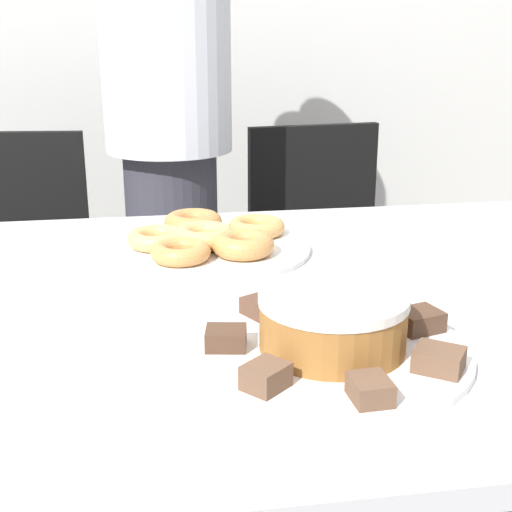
{
  "coord_description": "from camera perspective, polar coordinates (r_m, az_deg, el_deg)",
  "views": [
    {
      "loc": [
        -0.17,
        -1.0,
        1.15
      ],
      "look_at": [
        -0.01,
        0.01,
        0.82
      ],
      "focal_mm": 50.0,
      "sensor_mm": 36.0,
      "label": 1
    }
  ],
  "objects": [
    {
      "name": "donut_2",
      "position": [
        1.37,
        -5.05,
        2.68
      ],
      "size": [
        0.11,
        0.11,
        0.04
      ],
      "color": "#C68447",
      "rests_on": "plate_donuts"
    },
    {
      "name": "person_standing",
      "position": [
        1.9,
        -7.0,
        10.24
      ],
      "size": [
        0.33,
        0.33,
        1.69
      ],
      "color": "#383842",
      "rests_on": "ground_plane"
    },
    {
      "name": "plate_donuts",
      "position": [
        1.29,
        -4.17,
        0.63
      ],
      "size": [
        0.38,
        0.38,
        0.01
      ],
      "color": "white",
      "rests_on": "table"
    },
    {
      "name": "frosted_cake",
      "position": [
        0.88,
        6.16,
        -5.19
      ],
      "size": [
        0.18,
        0.18,
        0.07
      ],
      "color": "#9E662D",
      "rests_on": "plate_cake"
    },
    {
      "name": "lamington_0",
      "position": [
        0.79,
        0.79,
        -9.6
      ],
      "size": [
        0.06,
        0.06,
        0.03
      ],
      "rotation": [
        0.0,
        0.0,
        3.86
      ],
      "color": "brown",
      "rests_on": "plate_cake"
    },
    {
      "name": "donut_3",
      "position": [
        1.29,
        -7.91,
        1.42
      ],
      "size": [
        0.11,
        0.11,
        0.03
      ],
      "color": "#E5AD66",
      "rests_on": "plate_donuts"
    },
    {
      "name": "donut_4",
      "position": [
        1.21,
        -6.05,
        0.34
      ],
      "size": [
        0.1,
        0.1,
        0.03
      ],
      "color": "#D18E4C",
      "rests_on": "plate_donuts"
    },
    {
      "name": "office_chair_left",
      "position": [
        2.06,
        -18.94,
        -4.06
      ],
      "size": [
        0.48,
        0.48,
        0.87
      ],
      "rotation": [
        0.0,
        0.0,
        -0.11
      ],
      "color": "black",
      "rests_on": "ground_plane"
    },
    {
      "name": "donut_5",
      "position": [
        1.23,
        -1.03,
        0.93
      ],
      "size": [
        0.11,
        0.11,
        0.04
      ],
      "color": "#D18E4C",
      "rests_on": "plate_donuts"
    },
    {
      "name": "lamington_4",
      "position": [
        1.01,
        7.13,
        -3.63
      ],
      "size": [
        0.07,
        0.07,
        0.02
      ],
      "rotation": [
        0.0,
        0.0,
        7.45
      ],
      "color": "brown",
      "rests_on": "plate_cake"
    },
    {
      "name": "lamington_2",
      "position": [
        0.86,
        14.42,
        -8.02
      ],
      "size": [
        0.07,
        0.07,
        0.03
      ],
      "rotation": [
        0.0,
        0.0,
        5.66
      ],
      "color": "brown",
      "rests_on": "plate_cake"
    },
    {
      "name": "office_chair_right",
      "position": [
        2.1,
        5.75,
        -2.78
      ],
      "size": [
        0.49,
        0.49,
        0.87
      ],
      "rotation": [
        0.0,
        0.0,
        0.11
      ],
      "color": "black",
      "rests_on": "ground_plane"
    },
    {
      "name": "donut_0",
      "position": [
        1.29,
        -4.19,
        1.6
      ],
      "size": [
        0.11,
        0.11,
        0.04
      ],
      "color": "#E5AD66",
      "rests_on": "plate_donuts"
    },
    {
      "name": "lamington_3",
      "position": [
        0.96,
        12.9,
        -5.03
      ],
      "size": [
        0.07,
        0.06,
        0.03
      ],
      "rotation": [
        0.0,
        0.0,
        6.56
      ],
      "color": "#513828",
      "rests_on": "plate_cake"
    },
    {
      "name": "lamington_5",
      "position": [
        0.98,
        0.8,
        -4.12
      ],
      "size": [
        0.07,
        0.07,
        0.02
      ],
      "rotation": [
        0.0,
        0.0,
        8.35
      ],
      "color": "brown",
      "rests_on": "plate_cake"
    },
    {
      "name": "table",
      "position": [
        1.12,
        0.6,
        -6.89
      ],
      "size": [
        1.72,
        0.99,
        0.76
      ],
      "color": "silver",
      "rests_on": "ground_plane"
    },
    {
      "name": "napkin",
      "position": [
        1.34,
        16.55,
        0.4
      ],
      "size": [
        0.16,
        0.13,
        0.01
      ],
      "color": "white",
      "rests_on": "table"
    },
    {
      "name": "plate_cake",
      "position": [
        0.9,
        6.07,
        -7.61
      ],
      "size": [
        0.35,
        0.35,
        0.01
      ],
      "color": "white",
      "rests_on": "table"
    },
    {
      "name": "lamington_6",
      "position": [
        0.89,
        -2.42,
        -6.58
      ],
      "size": [
        0.06,
        0.05,
        0.02
      ],
      "rotation": [
        0.0,
        0.0,
        9.25
      ],
      "color": "#513828",
      "rests_on": "plate_cake"
    },
    {
      "name": "lamington_1",
      "position": [
        0.78,
        9.12,
        -10.49
      ],
      "size": [
        0.04,
        0.05,
        0.03
      ],
      "rotation": [
        0.0,
        0.0,
        4.76
      ],
      "color": "brown",
      "rests_on": "plate_cake"
    },
    {
      "name": "donut_1",
      "position": [
        1.35,
        0.03,
        2.36
      ],
      "size": [
        0.11,
        0.11,
        0.03
      ],
      "color": "tan",
      "rests_on": "plate_donuts"
    }
  ]
}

